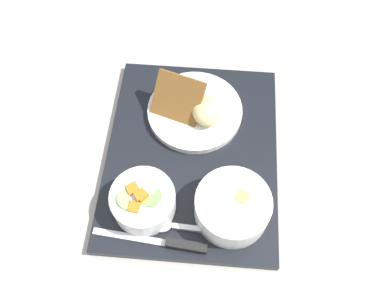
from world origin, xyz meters
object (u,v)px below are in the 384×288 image
object	(u,v)px
spoon	(176,226)
knife	(173,244)
bowl_soup	(233,206)
plate_main	(195,110)
bowl_salad	(143,200)

from	to	relation	value
spoon	knife	bearing A→B (deg)	90.56
knife	spoon	world-z (taller)	knife
bowl_soup	plate_main	bearing A→B (deg)	24.42
bowl_salad	bowl_soup	size ratio (longest dim) A/B	0.87
plate_main	spoon	xyz separation A→B (m)	(-0.24, 0.00, -0.01)
bowl_soup	plate_main	xyz separation A→B (m)	(0.20, 0.09, -0.02)
knife	spoon	bearing A→B (deg)	-87.11
knife	bowl_soup	bearing A→B (deg)	-141.07
bowl_salad	spoon	bearing A→B (deg)	-116.43
bowl_salad	plate_main	xyz separation A→B (m)	(0.21, -0.06, -0.01)
plate_main	bowl_soup	bearing A→B (deg)	-155.58
bowl_soup	knife	bearing A→B (deg)	126.81
bowl_salad	knife	size ratio (longest dim) A/B	0.57
knife	spoon	xyz separation A→B (m)	(0.03, 0.00, -0.00)
bowl_soup	spoon	bearing A→B (deg)	112.55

